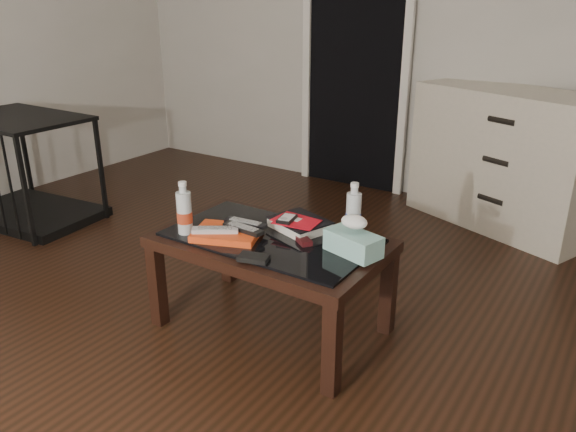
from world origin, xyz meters
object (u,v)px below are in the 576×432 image
dresser (506,159)px  water_bottle_left (184,208)px  textbook (300,224)px  tissue_box (353,243)px  pet_crate (28,186)px  water_bottle_right (354,209)px  coffee_table (271,250)px

dresser → water_bottle_left: (-0.89, -2.07, 0.13)m
textbook → tissue_box: tissue_box is taller
pet_crate → textbook: pet_crate is taller
water_bottle_right → tissue_box: bearing=-62.6°
dresser → pet_crate: size_ratio=1.36×
pet_crate → water_bottle_left: (1.85, -0.40, 0.35)m
tissue_box → dresser: bearing=100.4°
dresser → tissue_box: bearing=-73.1°
coffee_table → tissue_box: tissue_box is taller
dresser → water_bottle_left: size_ratio=5.46×
textbook → tissue_box: (0.32, -0.10, 0.02)m
coffee_table → water_bottle_left: (-0.34, -0.17, 0.18)m
dresser → textbook: bearing=-83.4°
textbook → water_bottle_left: water_bottle_left is taller
coffee_table → water_bottle_left: water_bottle_left is taller
textbook → water_bottle_right: bearing=37.8°
pet_crate → water_bottle_right: pet_crate is taller
water_bottle_left → textbook: bearing=38.2°
water_bottle_right → tissue_box: size_ratio=1.03×
water_bottle_right → coffee_table: bearing=-143.1°
coffee_table → water_bottle_right: bearing=36.9°
coffee_table → water_bottle_right: (0.29, 0.22, 0.18)m
textbook → water_bottle_right: water_bottle_right is taller
water_bottle_right → tissue_box: water_bottle_right is taller
water_bottle_right → tissue_box: (0.09, -0.18, -0.07)m
textbook → pet_crate: bearing=-163.4°
water_bottle_left → water_bottle_right: bearing=32.0°
pet_crate → textbook: 2.26m
water_bottle_left → tissue_box: 0.76m
coffee_table → water_bottle_left: 0.42m
coffee_table → water_bottle_right: 0.41m
dresser → pet_crate: (-2.73, -1.67, -0.22)m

